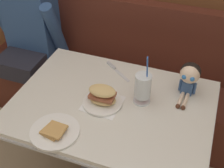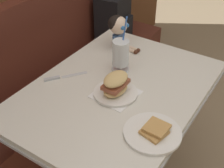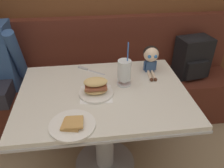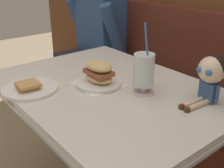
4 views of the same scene
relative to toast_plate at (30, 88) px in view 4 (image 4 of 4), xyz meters
name	(u,v)px [view 4 (image 4 of 4)]	position (x,y,z in m)	size (l,w,h in m)	color
booth_bench	(185,119)	(0.19, 0.93, -0.42)	(2.60, 0.48, 1.00)	#512319
diner_table	(109,123)	(0.19, 0.30, -0.21)	(1.11, 0.81, 0.74)	silver
toast_plate	(30,88)	(0.00, 0.00, 0.00)	(0.25, 0.25, 0.04)	white
milkshake_glass	(144,72)	(0.34, 0.38, 0.09)	(0.10, 0.10, 0.32)	silver
sandwich_plate	(99,75)	(0.14, 0.28, 0.03)	(0.22, 0.22, 0.12)	white
butter_knife	(142,66)	(0.09, 0.61, -0.01)	(0.20, 0.15, 0.01)	silver
seated_doll	(211,72)	(0.56, 0.53, 0.12)	(0.12, 0.22, 0.20)	#385689
diner_patron	(97,32)	(-0.70, 0.88, -0.01)	(0.55, 0.48, 0.81)	#2D4C7F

